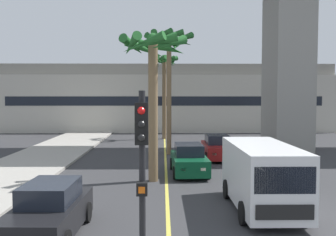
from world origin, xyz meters
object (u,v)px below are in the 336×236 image
object	(u,v)px
car_queue_front	(189,160)
palm_tree_mid_median	(169,50)
delivery_van	(262,175)
car_queue_second	(217,148)
car_queue_third	(50,212)
palm_tree_near_median	(164,72)
palm_tree_far_median	(153,63)
traffic_light_median_near	(142,171)

from	to	relation	value
car_queue_front	palm_tree_mid_median	size ratio (longest dim) A/B	0.48
car_queue_front	palm_tree_mid_median	xyz separation A→B (m)	(-0.93, 6.71, 6.54)
delivery_van	car_queue_front	bearing A→B (deg)	108.57
car_queue_second	delivery_van	bearing A→B (deg)	-90.02
car_queue_third	palm_tree_near_median	bearing A→B (deg)	82.16
palm_tree_near_median	palm_tree_far_median	xyz separation A→B (m)	(-0.58, -17.85, -0.72)
car_queue_second	traffic_light_median_near	xyz separation A→B (m)	(-3.91, -17.60, 1.99)
traffic_light_median_near	palm_tree_near_median	size ratio (longest dim) A/B	0.53
car_queue_front	palm_tree_far_median	size ratio (longest dim) A/B	0.59
car_queue_second	palm_tree_mid_median	xyz separation A→B (m)	(-3.10, 2.00, 6.54)
traffic_light_median_near	palm_tree_near_median	world-z (taller)	palm_tree_near_median
delivery_van	palm_tree_far_median	xyz separation A→B (m)	(-3.98, 4.73, 4.34)
palm_tree_mid_median	traffic_light_median_near	bearing A→B (deg)	-92.38
car_queue_third	palm_tree_far_median	world-z (taller)	palm_tree_far_median
car_queue_third	palm_tree_far_median	xyz separation A→B (m)	(2.86, 7.14, 4.91)
car_queue_second	car_queue_third	size ratio (longest dim) A/B	0.99
palm_tree_mid_median	car_queue_third	bearing A→B (deg)	-103.55
car_queue_front	car_queue_second	world-z (taller)	same
car_queue_front	palm_tree_near_median	distance (m)	17.15
delivery_van	car_queue_second	bearing A→B (deg)	89.98
delivery_van	palm_tree_mid_median	bearing A→B (deg)	103.25
palm_tree_far_median	delivery_van	bearing A→B (deg)	-49.97
car_queue_third	delivery_van	world-z (taller)	delivery_van
car_queue_third	palm_tree_far_median	distance (m)	9.12
car_queue_third	traffic_light_median_near	size ratio (longest dim) A/B	0.99
car_queue_front	palm_tree_near_median	size ratio (longest dim) A/B	0.53
car_queue_second	car_queue_front	bearing A→B (deg)	-114.64
palm_tree_near_median	palm_tree_far_median	bearing A→B (deg)	-91.85
car_queue_second	delivery_van	size ratio (longest dim) A/B	0.78
palm_tree_mid_median	delivery_van	bearing A→B (deg)	-76.75
palm_tree_near_median	palm_tree_mid_median	size ratio (longest dim) A/B	0.92
traffic_light_median_near	palm_tree_mid_median	size ratio (longest dim) A/B	0.49
palm_tree_near_median	palm_tree_mid_median	distance (m)	9.49
palm_tree_mid_median	palm_tree_far_median	size ratio (longest dim) A/B	1.22
traffic_light_median_near	palm_tree_far_median	size ratio (longest dim) A/B	0.60
palm_tree_mid_median	palm_tree_far_median	bearing A→B (deg)	-96.00
palm_tree_near_median	traffic_light_median_near	bearing A→B (deg)	-91.01
car_queue_third	palm_tree_near_median	world-z (taller)	palm_tree_near_median
traffic_light_median_near	palm_tree_mid_median	bearing A→B (deg)	87.62
car_queue_front	palm_tree_far_median	bearing A→B (deg)	-137.08
palm_tree_mid_median	car_queue_second	bearing A→B (deg)	-32.87
car_queue_second	palm_tree_near_median	size ratio (longest dim) A/B	0.52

